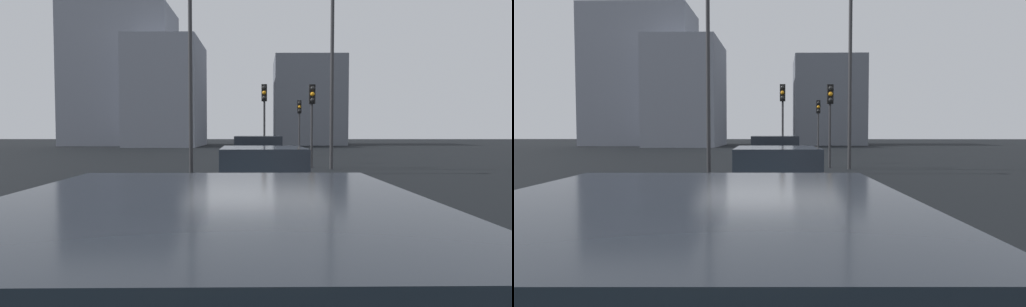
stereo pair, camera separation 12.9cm
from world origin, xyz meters
The scene contains 11 objects.
ground_plane centered at (0.00, 0.00, -0.10)m, with size 160.00×160.00×0.20m, color black.
car_black_lead centered at (7.91, 0.00, 0.75)m, with size 4.28×2.09×1.56m.
car_grey_second centered at (0.89, -0.12, 0.70)m, with size 4.56×2.13×1.44m.
traffic_light_near_left centered at (16.24, -0.33, 3.01)m, with size 0.32×0.30×4.19m.
traffic_light_near_right centered at (23.48, -2.84, 2.75)m, with size 0.32×0.30×3.81m.
traffic_light_far_left centered at (13.23, -2.52, 2.80)m, with size 0.32×0.29×3.88m.
street_lamp_kerbside centered at (10.33, 2.71, 4.75)m, with size 0.56×0.36×8.16m.
street_lamp_far centered at (12.40, -3.31, 4.97)m, with size 0.56×0.36×8.60m.
building_facade_left centered at (47.76, -6.00, 5.19)m, with size 8.82×8.21×10.37m, color slate.
building_facade_center centered at (42.21, 10.00, 5.68)m, with size 10.66×7.43×11.37m, color gray.
building_facade_right centered at (45.55, 16.00, 7.84)m, with size 8.51×12.00×15.69m, color gray.
Camera 2 is at (-8.21, -0.17, 1.78)m, focal length 32.15 mm.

